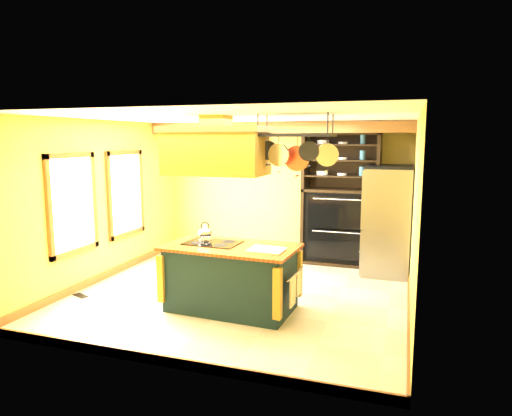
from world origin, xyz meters
The scene contains 15 objects.
floor centered at (0.00, 0.00, 0.00)m, with size 5.00×5.00×0.00m, color beige.
ceiling centered at (0.00, 0.00, 2.70)m, with size 5.00×5.00×0.00m, color white.
wall_back centered at (0.00, 2.50, 1.35)m, with size 5.00×0.02×2.70m, color gold.
wall_front centered at (0.00, -2.50, 1.35)m, with size 5.00×0.02×2.70m, color gold.
wall_left centered at (-2.50, 0.00, 1.35)m, with size 0.02×5.00×2.70m, color gold.
wall_right centered at (2.50, 0.00, 1.35)m, with size 0.02×5.00×2.70m, color gold.
ceiling_beam centered at (0.00, 1.70, 2.59)m, with size 5.00×0.15×0.20m, color brown.
window_near centered at (-2.47, -0.80, 1.40)m, with size 0.06×1.06×1.56m.
window_far centered at (-2.47, 0.60, 1.40)m, with size 0.06×1.06×1.56m.
kitchen_island centered at (0.10, -0.73, 0.47)m, with size 1.88×1.12×1.11m.
range_hood centered at (-0.10, -0.73, 2.25)m, with size 1.43×0.81×0.80m.
pot_rack centered at (1.01, -0.72, 2.33)m, with size 1.06×0.49×0.73m.
refrigerator centered at (2.07, 1.80, 0.92)m, with size 0.82×0.96×1.89m.
hutch centered at (1.20, 2.23, 0.95)m, with size 1.42×0.64×2.52m.
floor_register centered at (-2.30, -0.95, 0.01)m, with size 0.28×0.12×0.01m, color black.
Camera 1 is at (2.37, -6.48, 2.39)m, focal length 32.00 mm.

